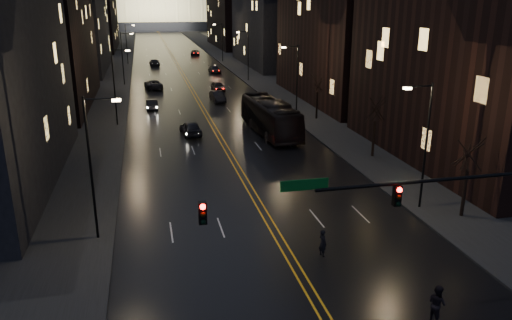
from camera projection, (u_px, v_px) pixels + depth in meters
ground at (320, 309)px, 23.99m from camera, size 900.00×900.00×0.00m
road at (169, 51)px, 144.75m from camera, size 20.00×320.00×0.02m
sidewalk_left at (119, 52)px, 141.82m from camera, size 8.00×320.00×0.16m
sidewalk_right at (217, 50)px, 147.63m from camera, size 8.00×320.00×0.16m
center_line at (169, 51)px, 144.74m from camera, size 0.62×320.00×0.01m
building_left_mid at (34, 1)px, 65.50m from camera, size 12.00×30.00×28.00m
building_left_far at (73, 21)px, 102.03m from camera, size 12.00×34.00×20.00m
building_left_dist at (93, 8)px, 146.00m from camera, size 12.00×40.00×24.00m
building_right_near at (477, 26)px, 43.25m from camera, size 12.00×26.00×24.00m
building_right_mid at (272, 5)px, 109.82m from camera, size 12.00×34.00×26.00m
building_right_dist at (234, 10)px, 155.02m from camera, size 12.00×40.00×22.00m
traffic_signal at (443, 201)px, 23.65m from camera, size 17.29×0.45×7.00m
streetlamp_right_near at (424, 140)px, 33.97m from camera, size 2.13×0.25×9.00m
streetlamp_left_near at (93, 162)px, 29.48m from camera, size 2.13×0.25×9.00m
streetlamp_right_mid at (296, 77)px, 61.83m from camera, size 2.13×0.25×9.00m
streetlamp_left_mid at (116, 83)px, 57.35m from camera, size 2.13×0.25×9.00m
streetlamp_right_far at (247, 53)px, 89.70m from camera, size 2.13×0.25×9.00m
streetlamp_left_far at (123, 56)px, 85.21m from camera, size 2.13×0.25×9.00m
streetlamp_right_dist at (222, 40)px, 117.57m from camera, size 2.13×0.25×9.00m
streetlamp_left_dist at (127, 42)px, 113.08m from camera, size 2.13×0.25×9.00m
tree_right_near at (470, 154)px, 32.73m from camera, size 2.40×2.40×6.65m
tree_right_mid at (376, 110)px, 45.74m from camera, size 2.40×2.40×6.65m
tree_right_far at (318, 83)px, 60.60m from camera, size 2.40×2.40×6.65m
bus at (270, 117)px, 55.13m from camera, size 3.94×13.62×3.75m
oncoming_car_a at (191, 128)px, 54.65m from camera, size 2.37×4.86×1.60m
oncoming_car_b at (152, 104)px, 67.51m from camera, size 1.63×4.29×1.40m
oncoming_car_c at (153, 84)px, 83.01m from camera, size 3.14×5.77×1.53m
oncoming_car_d at (155, 62)px, 112.45m from camera, size 2.37×5.14×1.46m
receding_car_a at (218, 97)px, 72.51m from camera, size 1.93×4.75×1.53m
receding_car_b at (218, 86)px, 80.99m from camera, size 2.05×4.58×1.53m
receding_car_c at (214, 70)px, 100.82m from camera, size 2.24×5.04×1.44m
receding_car_d at (195, 53)px, 133.53m from camera, size 2.84×5.17×1.37m
pedestrian_a at (323, 243)px, 28.77m from camera, size 0.55×0.69×1.66m
pedestrian_b at (437, 303)px, 22.86m from camera, size 0.68×0.99×1.87m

